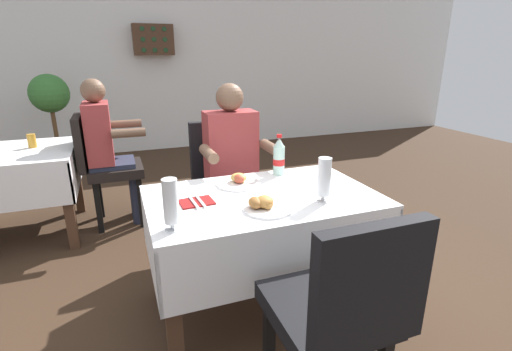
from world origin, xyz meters
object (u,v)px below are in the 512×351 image
Objects in this scene: chair_near_camera_side at (339,309)px; seated_diner_far at (233,163)px; main_dining_table at (262,223)px; napkin_cutlery_set at (197,202)px; plate_near_camera at (265,205)px; potted_plant_corner at (52,112)px; cola_bottle_primary at (279,157)px; wall_bottle_rack at (153,40)px; beer_glass_left at (324,180)px; chair_far_diner_seat at (224,180)px; beer_glass_middle at (171,205)px; background_table_tumbler at (32,141)px; background_dining_table at (19,173)px; background_chair_right at (104,164)px; background_patron at (108,145)px; plate_far_diner at (238,181)px.

chair_near_camera_side is 1.46m from seated_diner_far.
main_dining_table is 0.40m from napkin_cutlery_set.
potted_plant_corner is at bearing 110.74° from plate_near_camera.
wall_bottle_rack reaches higher than cola_bottle_primary.
beer_glass_left is 0.50m from cola_bottle_primary.
beer_glass_middle is at bearing -116.72° from chair_far_diner_seat.
chair_far_diner_seat is 0.60m from cola_bottle_primary.
beer_glass_left is at bearing -1.07° from plate_near_camera.
seated_diner_far is at bearing -34.67° from background_table_tumbler.
background_table_tumbler is (-1.00, 1.62, 0.05)m from napkin_cutlery_set.
plate_near_camera is (-0.06, -0.19, 0.19)m from main_dining_table.
background_dining_table is 1.56× the size of wall_bottle_rack.
potted_plant_corner is at bearing 115.08° from beer_glass_left.
main_dining_table is 1.41× the size of background_dining_table.
cola_bottle_primary reaches higher than background_dining_table.
background_dining_table is 0.63m from background_chair_right.
chair_near_camera_side is 1.14m from cola_bottle_primary.
background_chair_right is at bearing 137.12° from chair_far_diner_seat.
main_dining_table is 5.26× the size of beer_glass_left.
background_patron is 0.57m from background_table_tumbler.
background_table_tumbler is (0.11, 0.08, 0.24)m from background_dining_table.
background_patron is at bearing 120.89° from beer_glass_left.
background_dining_table is at bearing 134.56° from beer_glass_left.
potted_plant_corner is (-1.35, 3.19, 0.01)m from plate_far_diner.
background_patron reaches higher than potted_plant_corner.
chair_far_diner_seat is 0.86m from napkin_cutlery_set.
background_table_tumbler is at bearing 145.33° from seated_diner_far.
background_patron is at bearing -71.07° from potted_plant_corner.
cola_bottle_primary is at bearing -61.95° from potted_plant_corner.
seated_diner_far is at bearing 76.35° from plate_far_diner.
napkin_cutlery_set is (-0.62, 0.21, -0.11)m from beer_glass_left.
cola_bottle_primary is 3.85m from wall_bottle_rack.
background_dining_table is 0.70m from background_patron.
seated_diner_far is 5.38× the size of beer_glass_left.
plate_far_diner is at bearing 33.47° from napkin_cutlery_set.
chair_near_camera_side is at bearing -65.78° from napkin_cutlery_set.
chair_far_diner_seat is at bearing -88.58° from wall_bottle_rack.
cola_bottle_primary is 0.21× the size of potted_plant_corner.
main_dining_table is at bearing 25.82° from beer_glass_middle.
cola_bottle_primary reaches higher than background_chair_right.
plate_far_diner is at bearing -103.65° from seated_diner_far.
napkin_cutlery_set is 1.91m from background_table_tumbler.
background_dining_table is 0.69× the size of background_patron.
background_dining_table is 0.28m from background_table_tumbler.
main_dining_table is at bearing -90.00° from chair_far_diner_seat.
background_chair_right is (-0.48, 1.54, -0.17)m from napkin_cutlery_set.
background_patron is at bearing 98.57° from beer_glass_middle.
napkin_cutlery_set is (-0.29, -0.19, -0.02)m from plate_far_diner.
beer_glass_left reaches higher than main_dining_table.
background_patron is (-1.05, 1.76, -0.13)m from beer_glass_left.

